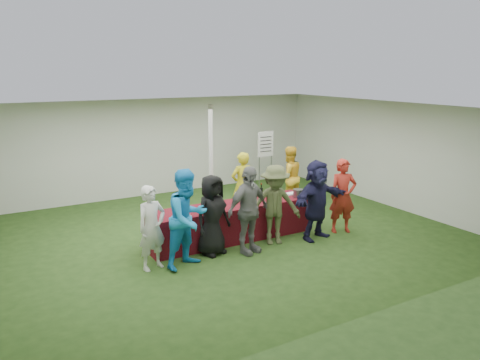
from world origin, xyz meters
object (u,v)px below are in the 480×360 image
customer_2 (212,215)px  customer_5 (317,200)px  serving_table (232,222)px  customer_4 (275,205)px  dump_bucket (298,193)px  staff_pourer (242,185)px  wine_list_sign (266,149)px  staff_back (289,177)px  customer_1 (188,218)px  customer_0 (152,228)px  customer_3 (248,210)px  customer_6 (343,196)px

customer_2 → customer_5: customer_5 is taller
serving_table → customer_4: bearing=-45.8°
serving_table → dump_bucket: size_ratio=16.00×
staff_pourer → customer_2: bearing=44.3°
wine_list_sign → customer_4: (-1.91, -3.32, -0.50)m
customer_4 → customer_5: size_ratio=0.97×
staff_back → customer_1: customer_1 is taller
customer_0 → customer_4: customer_4 is taller
dump_bucket → wine_list_sign: (1.00, 2.89, 0.48)m
customer_1 → customer_3: customer_1 is taller
customer_2 → customer_3: bearing=-42.3°
wine_list_sign → customer_2: 4.58m
customer_1 → customer_2: (0.63, 0.30, -0.12)m
serving_table → dump_bucket: 1.62m
staff_pourer → customer_0: size_ratio=1.04×
wine_list_sign → customer_1: wine_list_sign is taller
customer_0 → customer_1: (0.60, -0.21, 0.14)m
dump_bucket → customer_5: (0.01, -0.63, 0.00)m
customer_1 → wine_list_sign: bearing=21.5°
serving_table → customer_0: bearing=-162.4°
customer_6 → dump_bucket: bearing=163.5°
customer_5 → customer_1: bearing=167.2°
customer_0 → customer_5: customer_5 is taller
wine_list_sign → customer_6: (-0.24, -3.47, -0.50)m
customer_1 → customer_4: bearing=-15.6°
customer_2 → customer_5: size_ratio=0.93×
dump_bucket → customer_2: bearing=-172.4°
staff_pourer → customer_4: bearing=79.3°
staff_pourer → customer_5: size_ratio=0.95×
customer_5 → customer_6: bearing=-8.6°
customer_0 → serving_table: bearing=1.4°
wine_list_sign → customer_6: size_ratio=1.11×
customer_1 → customer_6: size_ratio=1.11×
serving_table → customer_5: size_ratio=2.14×
dump_bucket → customer_2: size_ratio=0.14×
customer_3 → customer_4: bearing=-1.3°
customer_2 → customer_6: size_ratio=0.96×
customer_2 → customer_4: 1.35m
customer_3 → customer_6: size_ratio=1.06×
customer_1 → customer_5: (2.89, -0.02, -0.06)m
customer_2 → customer_5: 2.28m
customer_4 → customer_6: 1.68m
customer_1 → customer_3: 1.25m
customer_0 → customer_2: size_ratio=0.98×
customer_4 → customer_1: bearing=-157.8°
customer_4 → customer_5: 0.94m
dump_bucket → staff_back: size_ratio=0.14×
customer_4 → staff_back: bearing=66.0°
dump_bucket → customer_1: bearing=-168.2°
dump_bucket → customer_3: customer_3 is taller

